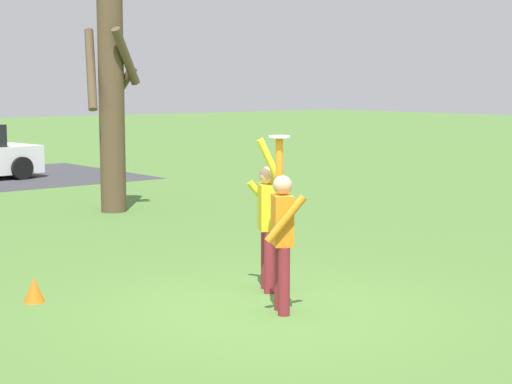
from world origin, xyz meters
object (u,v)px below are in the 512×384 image
(person_defender, at_px, (268,218))
(field_cone_orange, at_px, (34,290))
(bare_tree_tall, at_px, (111,102))
(person_catcher, at_px, (282,232))
(frisbee_disc, at_px, (279,137))

(person_defender, xyz_separation_m, field_cone_orange, (-2.64, 1.41, -0.82))
(person_defender, bearing_deg, field_cone_orange, -86.87)
(bare_tree_tall, distance_m, field_cone_orange, 8.00)
(person_catcher, relative_size, field_cone_orange, 6.50)
(frisbee_disc, bearing_deg, person_catcher, -121.26)
(person_catcher, distance_m, person_defender, 1.10)
(person_catcher, relative_size, bare_tree_tall, 0.46)
(frisbee_disc, distance_m, field_cone_orange, 3.63)
(person_catcher, height_order, field_cone_orange, person_catcher)
(person_defender, relative_size, field_cone_orange, 6.39)
(person_catcher, bearing_deg, bare_tree_tall, 14.17)
(frisbee_disc, bearing_deg, bare_tree_tall, 73.28)
(person_catcher, xyz_separation_m, person_defender, (0.57, 0.94, -0.00))
(field_cone_orange, bearing_deg, person_defender, -28.13)
(bare_tree_tall, relative_size, field_cone_orange, 14.22)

